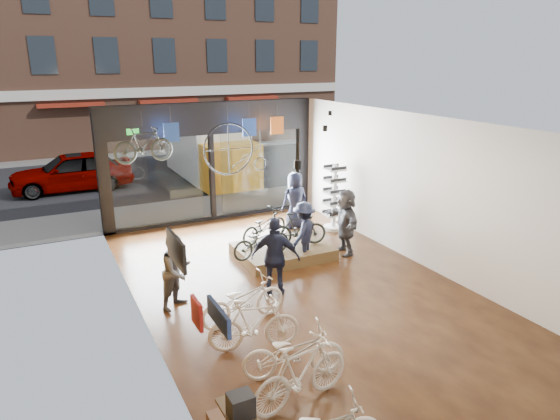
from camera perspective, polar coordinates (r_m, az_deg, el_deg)
ground_plane at (r=11.55m, az=2.54°, el=-9.35°), size 7.00×12.00×0.04m
ceiling at (r=10.43m, az=2.82°, el=9.90°), size 7.00×12.00×0.04m
wall_left at (r=9.69m, az=-15.82°, el=-3.00°), size 0.04×12.00×3.80m
wall_right at (r=12.87m, az=16.47°, el=1.88°), size 0.04×12.00×3.80m
storefront at (r=16.17m, az=-7.84°, el=5.43°), size 7.00×0.26×3.80m
exit_sign at (r=15.27m, az=-16.49°, el=8.59°), size 0.35×0.06×0.18m
street_road at (r=25.07m, az=-14.47°, el=4.72°), size 30.00×18.00×0.02m
sidewalk_near at (r=17.72m, az=-8.88°, el=0.28°), size 30.00×2.40×0.12m
sidewalk_far at (r=28.91m, az=-16.26°, el=6.31°), size 30.00×2.00×0.12m
opposite_building at (r=30.98m, az=-18.33°, el=19.75°), size 26.00×5.00×14.00m
street_car at (r=21.49m, az=-22.71°, el=4.10°), size 4.60×1.85×1.57m
box_truck at (r=21.49m, az=-7.63°, el=6.90°), size 2.34×7.01×2.76m
floor_bike_1 at (r=7.95m, az=2.42°, el=-18.14°), size 1.84×0.77×1.07m
floor_bike_2 at (r=8.56m, az=1.54°, el=-15.95°), size 1.82×1.03×0.91m
floor_bike_3 at (r=9.24m, az=-2.97°, el=-12.91°), size 1.74×0.89×1.01m
floor_bike_4 at (r=10.12m, az=-4.22°, el=-10.26°), size 1.88×0.80×0.96m
display_platform at (r=13.37m, az=0.32°, el=-4.75°), size 2.40×1.80×0.30m
display_bike_left at (r=12.51m, az=-2.14°, el=-3.54°), size 1.64×0.72×0.84m
display_bike_mid at (r=13.23m, az=2.11°, el=-2.18°), size 1.59×0.77×0.92m
display_bike_right at (r=13.52m, az=-1.80°, el=-1.84°), size 1.76×1.17×0.88m
customer_1 at (r=10.78m, az=-11.71°, el=-6.83°), size 1.01×0.96×1.63m
customer_2 at (r=10.97m, az=-0.51°, el=-5.45°), size 1.14×0.97×1.84m
customer_3 at (r=12.87m, az=2.74°, el=-2.55°), size 1.19×1.09×1.60m
customer_4 at (r=15.42m, az=1.72°, el=1.13°), size 0.87×0.57×1.77m
customer_5 at (r=13.49m, az=7.46°, el=-1.33°), size 0.75×1.71×1.79m
sunglasses_rack at (r=15.28m, az=6.18°, el=1.41°), size 0.68×0.60×2.04m
wall_merch at (r=6.92m, az=-8.14°, el=-16.64°), size 0.40×2.40×2.60m
penny_farthing at (r=14.85m, az=-4.72°, el=6.86°), size 1.93×0.06×1.54m
hung_bike at (r=13.64m, az=-15.34°, el=7.22°), size 1.62×0.61×0.95m
jersey_left at (r=14.81m, az=-12.30°, el=8.66°), size 0.45×0.03×0.55m
jersey_mid at (r=15.60m, az=-3.51°, el=9.42°), size 0.45×0.03×0.55m
jersey_right at (r=15.99m, az=-0.33°, el=9.64°), size 0.45×0.03×0.55m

